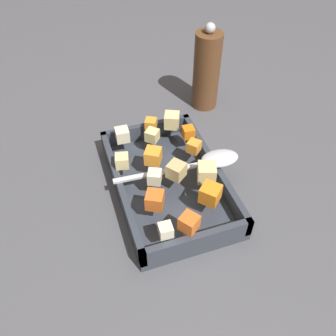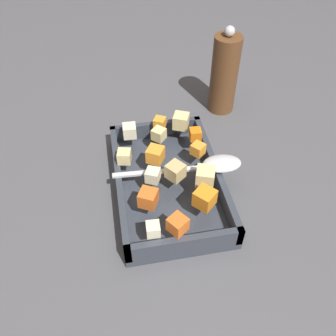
# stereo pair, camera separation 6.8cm
# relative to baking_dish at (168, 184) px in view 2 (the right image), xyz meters

# --- Properties ---
(ground_plane) EXTENTS (4.00, 4.00, 0.00)m
(ground_plane) POSITION_rel_baking_dish_xyz_m (-0.01, 0.02, -0.02)
(ground_plane) COLOR #4C4C51
(baking_dish) EXTENTS (0.32, 0.20, 0.05)m
(baking_dish) POSITION_rel_baking_dish_xyz_m (0.00, 0.00, 0.00)
(baking_dish) COLOR #333842
(baking_dish) RESTS_ON ground_plane
(carrot_chunk_mid_right) EXTENTS (0.05, 0.05, 0.03)m
(carrot_chunk_mid_right) POSITION_rel_baking_dish_xyz_m (-0.09, -0.05, 0.05)
(carrot_chunk_mid_right) COLOR orange
(carrot_chunk_mid_right) RESTS_ON baking_dish
(carrot_chunk_heap_top) EXTENTS (0.03, 0.03, 0.02)m
(carrot_chunk_heap_top) POSITION_rel_baking_dish_xyz_m (0.14, -0.01, 0.05)
(carrot_chunk_heap_top) COLOR orange
(carrot_chunk_heap_top) RESTS_ON baking_dish
(carrot_chunk_corner_nw) EXTENTS (0.04, 0.04, 0.03)m
(carrot_chunk_corner_nw) POSITION_rel_baking_dish_xyz_m (-0.07, 0.05, 0.05)
(carrot_chunk_corner_nw) COLOR orange
(carrot_chunk_corner_nw) RESTS_ON baking_dish
(carrot_chunk_far_left) EXTENTS (0.04, 0.04, 0.03)m
(carrot_chunk_far_left) POSITION_rel_baking_dish_xyz_m (-0.14, 0.01, 0.05)
(carrot_chunk_far_left) COLOR orange
(carrot_chunk_far_left) RESTS_ON baking_dish
(carrot_chunk_rim_edge) EXTENTS (0.03, 0.03, 0.02)m
(carrot_chunk_rim_edge) POSITION_rel_baking_dish_xyz_m (0.04, -0.07, 0.05)
(carrot_chunk_rim_edge) COLOR orange
(carrot_chunk_rim_edge) RESTS_ON baking_dish
(carrot_chunk_center) EXTENTS (0.03, 0.03, 0.02)m
(carrot_chunk_center) POSITION_rel_baking_dish_xyz_m (0.09, -0.07, 0.05)
(carrot_chunk_center) COLOR orange
(carrot_chunk_center) RESTS_ON baking_dish
(carrot_chunk_corner_ne) EXTENTS (0.04, 0.04, 0.03)m
(carrot_chunk_corner_ne) POSITION_rel_baking_dish_xyz_m (0.04, 0.02, 0.05)
(carrot_chunk_corner_ne) COLOR orange
(carrot_chunk_corner_ne) RESTS_ON baking_dish
(potato_chunk_back_center) EXTENTS (0.03, 0.03, 0.03)m
(potato_chunk_back_center) POSITION_rel_baking_dish_xyz_m (0.12, 0.06, 0.05)
(potato_chunk_back_center) COLOR beige
(potato_chunk_back_center) RESTS_ON baking_dish
(potato_chunk_near_spoon) EXTENTS (0.04, 0.04, 0.03)m
(potato_chunk_near_spoon) POSITION_rel_baking_dish_xyz_m (-0.02, -0.01, 0.05)
(potato_chunk_near_spoon) COLOR tan
(potato_chunk_near_spoon) RESTS_ON baking_dish
(potato_chunk_heap_side) EXTENTS (0.02, 0.02, 0.02)m
(potato_chunk_heap_side) POSITION_rel_baking_dish_xyz_m (-0.13, 0.05, 0.05)
(potato_chunk_heap_side) COLOR beige
(potato_chunk_heap_side) RESTS_ON baking_dish
(potato_chunk_corner_sw) EXTENTS (0.03, 0.03, 0.03)m
(potato_chunk_corner_sw) POSITION_rel_baking_dish_xyz_m (0.04, 0.08, 0.05)
(potato_chunk_corner_sw) COLOR #E0CC89
(potato_chunk_corner_sw) RESTS_ON baking_dish
(potato_chunk_near_left) EXTENTS (0.04, 0.04, 0.02)m
(potato_chunk_near_left) POSITION_rel_baking_dish_xyz_m (0.10, 0.00, 0.05)
(potato_chunk_near_left) COLOR #E0CC89
(potato_chunk_near_left) RESTS_ON baking_dish
(potato_chunk_mid_left) EXTENTS (0.03, 0.03, 0.02)m
(potato_chunk_mid_left) POSITION_rel_baking_dish_xyz_m (-0.02, 0.03, 0.05)
(potato_chunk_mid_left) COLOR beige
(potato_chunk_mid_left) RESTS_ON baking_dish
(potato_chunk_front_center) EXTENTS (0.04, 0.04, 0.03)m
(potato_chunk_front_center) POSITION_rel_baking_dish_xyz_m (-0.04, -0.06, 0.05)
(potato_chunk_front_center) COLOR #E0CC89
(potato_chunk_front_center) RESTS_ON baking_dish
(potato_chunk_near_right) EXTENTS (0.04, 0.04, 0.03)m
(potato_chunk_near_right) POSITION_rel_baking_dish_xyz_m (0.13, -0.05, 0.05)
(potato_chunk_near_right) COLOR #E0CC89
(potato_chunk_near_right) RESTS_ON baking_dish
(serving_spoon) EXTENTS (0.05, 0.25, 0.02)m
(serving_spoon) POSITION_rel_baking_dish_xyz_m (-0.01, -0.09, 0.05)
(serving_spoon) COLOR silver
(serving_spoon) RESTS_ON baking_dish
(pepper_mill) EXTENTS (0.07, 0.07, 0.22)m
(pepper_mill) POSITION_rel_baking_dish_xyz_m (0.25, -0.18, 0.08)
(pepper_mill) COLOR brown
(pepper_mill) RESTS_ON ground_plane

